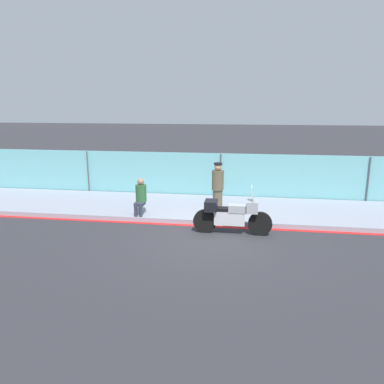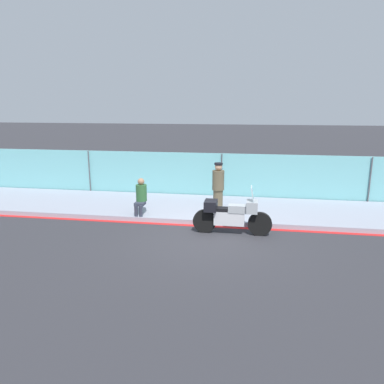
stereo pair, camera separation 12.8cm
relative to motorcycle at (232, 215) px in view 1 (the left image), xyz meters
name	(u,v)px [view 1 (the left image)]	position (x,y,z in m)	size (l,w,h in m)	color
ground_plane	(208,239)	(-0.64, -0.55, -0.58)	(120.00, 120.00, 0.00)	#2D2D33
sidewalk	(217,209)	(-0.64, 2.34, -0.50)	(41.24, 3.37, 0.15)	#8E93A3
curb_paint_stripe	(212,226)	(-0.64, 0.57, -0.58)	(41.24, 0.18, 0.01)	red
storefront_fence	(221,176)	(-0.64, 4.11, 0.34)	(39.18, 0.17, 1.84)	#6BB2B7
motorcycle	(232,215)	(0.00, 0.00, 0.00)	(2.32, 0.51, 1.45)	black
officer_standing	(218,186)	(-0.59, 2.12, 0.39)	(0.41, 0.41, 1.62)	brown
person_seated_on_curb	(141,195)	(-3.07, 1.08, 0.23)	(0.36, 0.62, 1.20)	#2D3342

